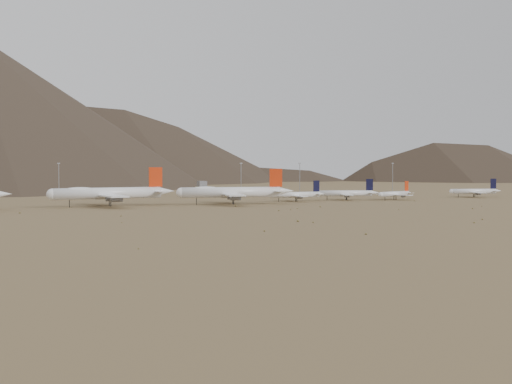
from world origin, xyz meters
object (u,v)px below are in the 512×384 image
widebody_east (232,192)px  narrowbody_b (347,193)px  widebody_centre (108,193)px  narrowbody_a (297,195)px  control_tower (202,190)px

widebody_east → narrowbody_b: widebody_east is taller
widebody_centre → narrowbody_a: (126.42, -1.48, -3.45)m
widebody_east → narrowbody_b: (91.70, 10.05, -2.87)m
widebody_centre → narrowbody_a: 126.47m
widebody_east → narrowbody_a: (52.57, 11.36, -3.13)m
control_tower → narrowbody_b: bearing=-49.2°
widebody_east → narrowbody_b: 92.29m
narrowbody_a → widebody_east: bearing=-164.9°
widebody_east → narrowbody_a: bearing=26.4°
widebody_centre → narrowbody_a: size_ratio=1.85×
widebody_east → narrowbody_b: bearing=20.5°
narrowbody_b → control_tower: size_ratio=3.48×
widebody_east → control_tower: (18.58, 94.84, -2.27)m
narrowbody_a → control_tower: bearing=115.0°
widebody_centre → widebody_east: 74.95m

